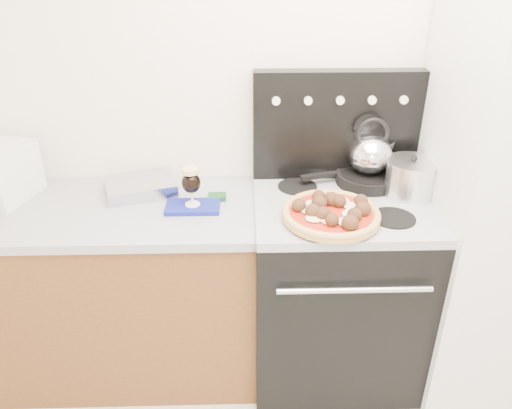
{
  "coord_description": "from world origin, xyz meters",
  "views": [
    {
      "loc": [
        -0.35,
        -0.72,
        1.93
      ],
      "look_at": [
        -0.3,
        1.05,
        0.98
      ],
      "focal_mm": 35.0,
      "sensor_mm": 36.0,
      "label": 1
    }
  ],
  "objects_px": {
    "beer_glass": "(191,187)",
    "stock_pot": "(410,179)",
    "pizza": "(331,212)",
    "tea_kettle": "(371,151)",
    "fridge": "(507,196)",
    "base_cabinet": "(103,293)",
    "stove_body": "(334,291)",
    "oven_mitt": "(193,207)",
    "skillet": "(368,178)",
    "pizza_pan": "(331,219)"
  },
  "relations": [
    {
      "from": "oven_mitt",
      "to": "stock_pot",
      "type": "relative_size",
      "value": 1.08
    },
    {
      "from": "pizza_pan",
      "to": "base_cabinet",
      "type": "bearing_deg",
      "value": 169.82
    },
    {
      "from": "beer_glass",
      "to": "stock_pot",
      "type": "relative_size",
      "value": 0.81
    },
    {
      "from": "stove_body",
      "to": "beer_glass",
      "type": "relative_size",
      "value": 5.1
    },
    {
      "from": "stove_body",
      "to": "skillet",
      "type": "xyz_separation_m",
      "value": [
        0.15,
        0.18,
        0.51
      ]
    },
    {
      "from": "beer_glass",
      "to": "pizza",
      "type": "distance_m",
      "value": 0.59
    },
    {
      "from": "skillet",
      "to": "stock_pot",
      "type": "xyz_separation_m",
      "value": [
        0.15,
        -0.13,
        0.05
      ]
    },
    {
      "from": "base_cabinet",
      "to": "stove_body",
      "type": "distance_m",
      "value": 1.11
    },
    {
      "from": "beer_glass",
      "to": "pizza",
      "type": "bearing_deg",
      "value": -14.88
    },
    {
      "from": "skillet",
      "to": "stock_pot",
      "type": "height_order",
      "value": "stock_pot"
    },
    {
      "from": "beer_glass",
      "to": "tea_kettle",
      "type": "xyz_separation_m",
      "value": [
        0.79,
        0.19,
        0.08
      ]
    },
    {
      "from": "stock_pot",
      "to": "pizza",
      "type": "bearing_deg",
      "value": -150.45
    },
    {
      "from": "stove_body",
      "to": "fridge",
      "type": "distance_m",
      "value": 0.87
    },
    {
      "from": "stove_body",
      "to": "pizza",
      "type": "height_order",
      "value": "pizza"
    },
    {
      "from": "stove_body",
      "to": "stock_pot",
      "type": "xyz_separation_m",
      "value": [
        0.3,
        0.05,
        0.56
      ]
    },
    {
      "from": "stock_pot",
      "to": "stove_body",
      "type": "bearing_deg",
      "value": -169.68
    },
    {
      "from": "beer_glass",
      "to": "pizza",
      "type": "relative_size",
      "value": 0.44
    },
    {
      "from": "stove_body",
      "to": "pizza",
      "type": "bearing_deg",
      "value": -115.86
    },
    {
      "from": "tea_kettle",
      "to": "fridge",
      "type": "bearing_deg",
      "value": -7.59
    },
    {
      "from": "base_cabinet",
      "to": "fridge",
      "type": "bearing_deg",
      "value": -1.59
    },
    {
      "from": "pizza",
      "to": "skillet",
      "type": "xyz_separation_m",
      "value": [
        0.22,
        0.34,
        -0.01
      ]
    },
    {
      "from": "beer_glass",
      "to": "fridge",
      "type": "bearing_deg",
      "value": -0.69
    },
    {
      "from": "beer_glass",
      "to": "skillet",
      "type": "distance_m",
      "value": 0.82
    },
    {
      "from": "tea_kettle",
      "to": "stock_pot",
      "type": "bearing_deg",
      "value": -26.59
    },
    {
      "from": "stove_body",
      "to": "fridge",
      "type": "relative_size",
      "value": 0.46
    },
    {
      "from": "base_cabinet",
      "to": "beer_glass",
      "type": "bearing_deg",
      "value": -4.19
    },
    {
      "from": "skillet",
      "to": "tea_kettle",
      "type": "xyz_separation_m",
      "value": [
        0.0,
        0.0,
        0.14
      ]
    },
    {
      "from": "oven_mitt",
      "to": "pizza_pan",
      "type": "xyz_separation_m",
      "value": [
        0.57,
        -0.15,
        0.02
      ]
    },
    {
      "from": "beer_glass",
      "to": "oven_mitt",
      "type": "bearing_deg",
      "value": 0.0
    },
    {
      "from": "fridge",
      "to": "stove_body",
      "type": "bearing_deg",
      "value": 177.95
    },
    {
      "from": "fridge",
      "to": "pizza_pan",
      "type": "xyz_separation_m",
      "value": [
        -0.78,
        -0.13,
        -0.02
      ]
    },
    {
      "from": "fridge",
      "to": "tea_kettle",
      "type": "distance_m",
      "value": 0.6
    },
    {
      "from": "fridge",
      "to": "beer_glass",
      "type": "relative_size",
      "value": 11.0
    },
    {
      "from": "oven_mitt",
      "to": "beer_glass",
      "type": "height_order",
      "value": "beer_glass"
    },
    {
      "from": "fridge",
      "to": "skillet",
      "type": "bearing_deg",
      "value": 159.55
    },
    {
      "from": "oven_mitt",
      "to": "pizza_pan",
      "type": "distance_m",
      "value": 0.59
    },
    {
      "from": "stove_body",
      "to": "fridge",
      "type": "xyz_separation_m",
      "value": [
        0.7,
        -0.03,
        0.51
      ]
    },
    {
      "from": "beer_glass",
      "to": "tea_kettle",
      "type": "bearing_deg",
      "value": 13.48
    },
    {
      "from": "oven_mitt",
      "to": "beer_glass",
      "type": "distance_m",
      "value": 0.1
    },
    {
      "from": "stove_body",
      "to": "tea_kettle",
      "type": "height_order",
      "value": "tea_kettle"
    },
    {
      "from": "oven_mitt",
      "to": "beer_glass",
      "type": "bearing_deg",
      "value": 0.0
    },
    {
      "from": "pizza_pan",
      "to": "stock_pot",
      "type": "relative_size",
      "value": 1.63
    },
    {
      "from": "pizza",
      "to": "tea_kettle",
      "type": "bearing_deg",
      "value": 56.63
    },
    {
      "from": "base_cabinet",
      "to": "oven_mitt",
      "type": "relative_size",
      "value": 6.32
    },
    {
      "from": "beer_glass",
      "to": "stock_pot",
      "type": "bearing_deg",
      "value": 3.84
    },
    {
      "from": "pizza_pan",
      "to": "skillet",
      "type": "xyz_separation_m",
      "value": [
        0.22,
        0.34,
        0.02
      ]
    },
    {
      "from": "pizza_pan",
      "to": "oven_mitt",
      "type": "bearing_deg",
      "value": 165.12
    },
    {
      "from": "pizza",
      "to": "beer_glass",
      "type": "bearing_deg",
      "value": 165.12
    },
    {
      "from": "stove_body",
      "to": "skillet",
      "type": "bearing_deg",
      "value": 50.93
    },
    {
      "from": "stock_pot",
      "to": "oven_mitt",
      "type": "bearing_deg",
      "value": -176.16
    }
  ]
}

